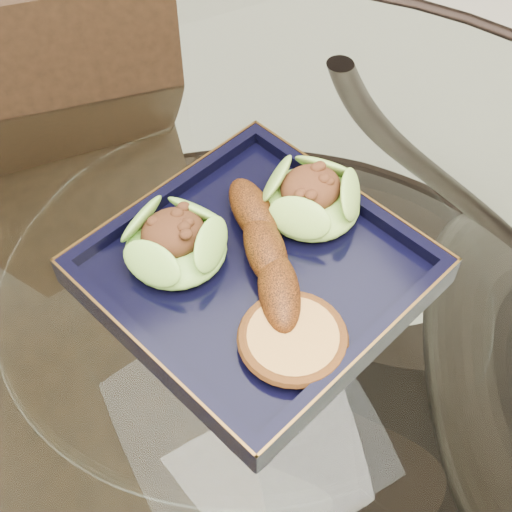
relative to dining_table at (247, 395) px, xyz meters
name	(u,v)px	position (x,y,z in m)	size (l,w,h in m)	color
dining_table	(247,395)	(0.00, 0.00, 0.00)	(1.13, 1.13, 0.77)	white
dining_chair	(84,302)	(-0.11, 0.27, -0.09)	(0.46, 0.46, 0.90)	#301D10
navy_plate	(256,275)	(0.03, 0.03, 0.17)	(0.27, 0.27, 0.02)	black
lettuce_wrap_left	(176,244)	(-0.03, 0.08, 0.20)	(0.10, 0.10, 0.03)	#5FAA31
lettuce_wrap_right	(311,199)	(0.11, 0.07, 0.20)	(0.10, 0.10, 0.03)	#588B28
roasted_plantain	(265,249)	(0.04, 0.03, 0.20)	(0.18, 0.04, 0.03)	#5E2809
crumb_patty	(293,340)	(0.02, -0.06, 0.19)	(0.08, 0.08, 0.02)	#CC8844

